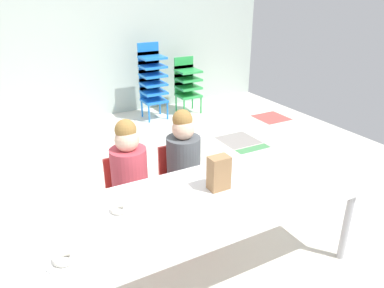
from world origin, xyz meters
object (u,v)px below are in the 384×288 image
at_px(kid_chair_green_stack, 187,82).
at_px(donut_powdered_on_plate, 65,258).
at_px(kid_chair_blue_stack, 152,78).
at_px(craft_table, 191,208).
at_px(paper_bag_brown, 219,173).
at_px(donut_powdered_loose, 119,209).
at_px(seated_child_middle_seat, 183,156).
at_px(seated_child_near_camera, 129,169).
at_px(paper_plate_near_edge, 65,261).

relative_size(kid_chair_green_stack, donut_powdered_on_plate, 7.13).
height_order(kid_chair_blue_stack, donut_powdered_on_plate, kid_chair_blue_stack).
xyz_separation_m(craft_table, kid_chair_blue_stack, (1.04, 3.03, 0.04)).
xyz_separation_m(paper_bag_brown, donut_powdered_loose, (-0.63, 0.06, -0.10)).
xyz_separation_m(kid_chair_green_stack, donut_powdered_loose, (-1.99, -2.91, 0.13)).
xyz_separation_m(kid_chair_blue_stack, kid_chair_green_stack, (0.55, -0.00, -0.12)).
bearing_deg(donut_powdered_loose, craft_table, -15.88).
bearing_deg(seated_child_middle_seat, kid_chair_green_stack, 61.32).
bearing_deg(seated_child_near_camera, kid_chair_blue_stack, 63.39).
relative_size(craft_table, kid_chair_green_stack, 2.72).
bearing_deg(kid_chair_blue_stack, craft_table, -108.96).
bearing_deg(craft_table, donut_powdered_loose, 164.12).
bearing_deg(kid_chair_green_stack, kid_chair_blue_stack, 179.95).
xyz_separation_m(seated_child_near_camera, donut_powdered_on_plate, (-0.59, -0.79, 0.04)).
relative_size(donut_powdered_on_plate, donut_powdered_loose, 1.10).
height_order(paper_plate_near_edge, donut_powdered_on_plate, donut_powdered_on_plate).
xyz_separation_m(paper_plate_near_edge, donut_powdered_on_plate, (0.00, 0.00, 0.02)).
bearing_deg(craft_table, seated_child_middle_seat, 66.44).
relative_size(seated_child_near_camera, paper_bag_brown, 4.17).
bearing_deg(donut_powdered_on_plate, craft_table, 12.55).
relative_size(seated_child_near_camera, seated_child_middle_seat, 1.00).
bearing_deg(seated_child_middle_seat, kid_chair_blue_stack, 72.28).
distance_m(seated_child_near_camera, paper_plate_near_edge, 0.99).
height_order(seated_child_near_camera, kid_chair_green_stack, seated_child_near_camera).
xyz_separation_m(kid_chair_blue_stack, donut_powdered_on_plate, (-1.80, -3.19, 0.02)).
xyz_separation_m(seated_child_near_camera, kid_chair_blue_stack, (1.20, 2.40, 0.02)).
xyz_separation_m(seated_child_near_camera, kid_chair_green_stack, (1.75, 2.40, -0.10)).
bearing_deg(paper_plate_near_edge, kid_chair_green_stack, 53.75).
xyz_separation_m(craft_table, paper_plate_near_edge, (-0.76, -0.17, 0.04)).
bearing_deg(donut_powdered_loose, kid_chair_blue_stack, 63.66).
xyz_separation_m(seated_child_middle_seat, kid_chair_green_stack, (1.31, 2.40, -0.10)).
bearing_deg(craft_table, kid_chair_green_stack, 62.34).
bearing_deg(donut_powdered_loose, paper_bag_brown, -5.11).
height_order(kid_chair_blue_stack, donut_powdered_loose, kid_chair_blue_stack).
relative_size(kid_chair_green_stack, paper_plate_near_edge, 4.44).
relative_size(seated_child_near_camera, paper_plate_near_edge, 5.10).
bearing_deg(paper_plate_near_edge, seated_child_middle_seat, 37.65).
bearing_deg(craft_table, paper_bag_brown, 14.13).
bearing_deg(craft_table, seated_child_near_camera, 104.66).
distance_m(seated_child_near_camera, kid_chair_blue_stack, 2.69).
bearing_deg(kid_chair_green_stack, paper_plate_near_edge, -126.25).
bearing_deg(donut_powdered_loose, donut_powdered_on_plate, -141.35).
distance_m(craft_table, donut_powdered_on_plate, 0.78).
relative_size(seated_child_middle_seat, paper_plate_near_edge, 5.10).
bearing_deg(donut_powdered_on_plate, kid_chair_blue_stack, 60.66).
height_order(kid_chair_green_stack, paper_bag_brown, kid_chair_green_stack).
distance_m(craft_table, donut_powdered_loose, 0.42).
distance_m(craft_table, paper_plate_near_edge, 0.78).
bearing_deg(paper_bag_brown, seated_child_middle_seat, 85.70).
height_order(seated_child_near_camera, seated_child_middle_seat, same).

